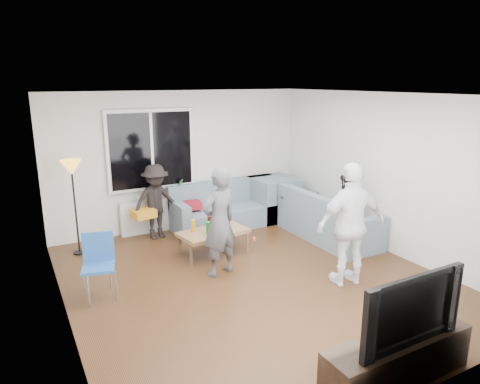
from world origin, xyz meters
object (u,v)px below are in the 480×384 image
player_right (351,225)px  television (403,305)px  side_chair (99,268)px  floor_lamp (75,208)px  spectator_back (156,202)px  tv_console (397,359)px  sofa_right_section (329,216)px  coffee_table (214,242)px  spectator_right (347,211)px  player_left (219,222)px  sofa_back_section (230,205)px

player_right → television: player_right is taller
side_chair → floor_lamp: (0.00, 1.72, 0.35)m
spectator_back → tv_console: (0.79, -4.80, -0.46)m
floor_lamp → tv_console: (2.16, -4.71, -0.56)m
spectator_back → tv_console: 4.89m
sofa_right_section → tv_console: sofa_right_section is taller
side_chair → television: bearing=-39.2°
player_right → television: 2.03m
player_right → spectator_back: (-1.79, 3.03, -0.19)m
coffee_table → spectator_right: bearing=-20.4°
spectator_back → tv_console: size_ratio=0.85×
sofa_right_section → player_right: 1.83m
floor_lamp → player_left: 2.48m
sofa_back_section → player_left: bearing=-121.3°
coffee_table → player_right: 2.32m
sofa_back_section → tv_console: 4.82m
player_right → spectator_back: bearing=-49.1°
sofa_back_section → side_chair: size_ratio=2.67×
coffee_table → spectator_back: size_ratio=0.81×
sofa_right_section → player_right: size_ratio=1.16×
player_right → tv_console: bearing=70.9°
television → spectator_back: bearing=99.3°
spectator_back → television: size_ratio=1.13×
coffee_table → spectator_right: (2.13, -0.79, 0.43)m
player_right → television: bearing=70.9°
coffee_table → tv_console: size_ratio=0.69×
sofa_back_section → side_chair: bearing=-147.8°
sofa_right_section → player_right: bearing=149.1°
spectator_right → tv_console: size_ratio=0.79×
sofa_back_section → player_left: player_left is taller
spectator_right → television: (-1.91, -2.84, 0.15)m
television → player_right: bearing=60.5°
sofa_back_section → spectator_back: 1.49m
sofa_back_section → television: size_ratio=1.92×
television → floor_lamp: bearing=114.6°
sofa_right_section → side_chair: size_ratio=2.33×
floor_lamp → player_right: bearing=-43.0°
coffee_table → television: bearing=-86.7°
side_chair → television: television is taller
floor_lamp → spectator_back: floor_lamp is taller
sofa_back_section → spectator_back: size_ratio=1.70×
player_right → spectator_right: player_right is taller
tv_console → coffee_table: bearing=93.3°
side_chair → player_right: bearing=-6.1°
tv_console → television: bearing=0.0°
player_left → floor_lamp: bearing=-60.9°
coffee_table → spectator_right: size_ratio=0.87×
sofa_back_section → sofa_right_section: bearing=-50.1°
player_left → spectator_back: (-0.33, 1.90, -0.13)m
sofa_right_section → spectator_right: spectator_right is taller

